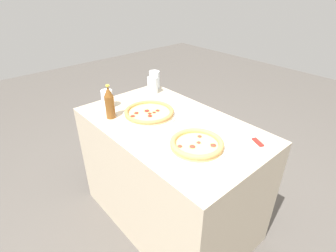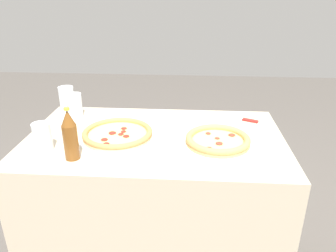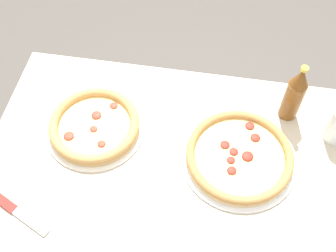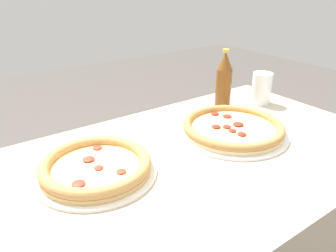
{
  "view_description": "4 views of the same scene",
  "coord_description": "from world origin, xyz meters",
  "px_view_note": "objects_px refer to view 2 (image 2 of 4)",
  "views": [
    {
      "loc": [
        -1.0,
        0.9,
        1.53
      ],
      "look_at": [
        -0.07,
        0.08,
        0.82
      ],
      "focal_mm": 28.0,
      "sensor_mm": 36.0,
      "label": 1
    },
    {
      "loc": [
        -0.15,
        1.32,
        1.4
      ],
      "look_at": [
        -0.06,
        0.06,
        0.85
      ],
      "focal_mm": 35.0,
      "sensor_mm": 36.0,
      "label": 2
    },
    {
      "loc": [
        0.06,
        -0.6,
        1.83
      ],
      "look_at": [
        -0.05,
        0.06,
        0.85
      ],
      "focal_mm": 45.0,
      "sensor_mm": 36.0,
      "label": 3
    },
    {
      "loc": [
        -0.52,
        -0.59,
        1.22
      ],
      "look_at": [
        -0.06,
        0.07,
        0.85
      ],
      "focal_mm": 35.0,
      "sensor_mm": 36.0,
      "label": 4
    }
  ],
  "objects_px": {
    "glass_red_wine": "(43,138)",
    "pizza_veggie": "(118,134)",
    "pizza_pepperoni": "(218,141)",
    "beer_bottle": "(70,135)",
    "glass_iced_tea": "(67,100)",
    "knife": "(241,119)",
    "glass_cola": "(75,106)"
  },
  "relations": [
    {
      "from": "glass_red_wine",
      "to": "pizza_veggie",
      "type": "bearing_deg",
      "value": -154.97
    },
    {
      "from": "glass_iced_tea",
      "to": "knife",
      "type": "bearing_deg",
      "value": 176.55
    },
    {
      "from": "glass_iced_tea",
      "to": "glass_cola",
      "type": "relative_size",
      "value": 1.11
    },
    {
      "from": "beer_bottle",
      "to": "knife",
      "type": "xyz_separation_m",
      "value": [
        -0.71,
        -0.45,
        -0.1
      ]
    },
    {
      "from": "glass_cola",
      "to": "glass_iced_tea",
      "type": "bearing_deg",
      "value": -47.39
    },
    {
      "from": "pizza_pepperoni",
      "to": "glass_iced_tea",
      "type": "bearing_deg",
      "value": -24.35
    },
    {
      "from": "pizza_pepperoni",
      "to": "beer_bottle",
      "type": "distance_m",
      "value": 0.6
    },
    {
      "from": "pizza_veggie",
      "to": "glass_cola",
      "type": "relative_size",
      "value": 2.78
    },
    {
      "from": "beer_bottle",
      "to": "glass_iced_tea",
      "type": "bearing_deg",
      "value": -68.55
    },
    {
      "from": "glass_red_wine",
      "to": "glass_cola",
      "type": "height_order",
      "value": "glass_cola"
    },
    {
      "from": "pizza_veggie",
      "to": "pizza_pepperoni",
      "type": "distance_m",
      "value": 0.44
    },
    {
      "from": "glass_cola",
      "to": "beer_bottle",
      "type": "xyz_separation_m",
      "value": [
        -0.13,
        0.43,
        0.05
      ]
    },
    {
      "from": "pizza_pepperoni",
      "to": "beer_bottle",
      "type": "height_order",
      "value": "beer_bottle"
    },
    {
      "from": "glass_red_wine",
      "to": "beer_bottle",
      "type": "xyz_separation_m",
      "value": [
        -0.14,
        0.06,
        0.04
      ]
    },
    {
      "from": "glass_iced_tea",
      "to": "glass_cola",
      "type": "bearing_deg",
      "value": 132.61
    },
    {
      "from": "glass_red_wine",
      "to": "glass_iced_tea",
      "type": "bearing_deg",
      "value": -82.56
    },
    {
      "from": "glass_cola",
      "to": "beer_bottle",
      "type": "bearing_deg",
      "value": 107.04
    },
    {
      "from": "pizza_pepperoni",
      "to": "glass_red_wine",
      "type": "distance_m",
      "value": 0.72
    },
    {
      "from": "pizza_pepperoni",
      "to": "glass_cola",
      "type": "distance_m",
      "value": 0.76
    },
    {
      "from": "pizza_pepperoni",
      "to": "pizza_veggie",
      "type": "bearing_deg",
      "value": -4.59
    },
    {
      "from": "knife",
      "to": "pizza_pepperoni",
      "type": "bearing_deg",
      "value": 65.16
    },
    {
      "from": "glass_cola",
      "to": "knife",
      "type": "relative_size",
      "value": 0.65
    },
    {
      "from": "pizza_pepperoni",
      "to": "glass_red_wine",
      "type": "bearing_deg",
      "value": 7.57
    },
    {
      "from": "pizza_veggie",
      "to": "glass_iced_tea",
      "type": "xyz_separation_m",
      "value": [
        0.34,
        -0.31,
        0.04
      ]
    },
    {
      "from": "pizza_pepperoni",
      "to": "knife",
      "type": "distance_m",
      "value": 0.32
    },
    {
      "from": "pizza_pepperoni",
      "to": "glass_iced_tea",
      "type": "relative_size",
      "value": 2.23
    },
    {
      "from": "glass_iced_tea",
      "to": "beer_bottle",
      "type": "bearing_deg",
      "value": 111.45
    },
    {
      "from": "pizza_pepperoni",
      "to": "glass_red_wine",
      "type": "height_order",
      "value": "glass_red_wine"
    },
    {
      "from": "knife",
      "to": "glass_iced_tea",
      "type": "bearing_deg",
      "value": -3.45
    },
    {
      "from": "glass_iced_tea",
      "to": "beer_bottle",
      "type": "relative_size",
      "value": 0.63
    },
    {
      "from": "glass_red_wine",
      "to": "knife",
      "type": "relative_size",
      "value": 0.64
    },
    {
      "from": "glass_red_wine",
      "to": "knife",
      "type": "xyz_separation_m",
      "value": [
        -0.85,
        -0.39,
        -0.05
      ]
    }
  ]
}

